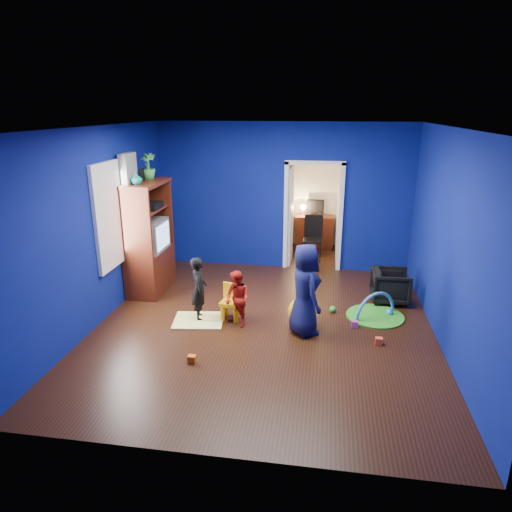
% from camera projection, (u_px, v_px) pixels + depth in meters
% --- Properties ---
extents(floor, '(5.00, 5.50, 0.01)m').
position_uv_depth(floor, '(264.00, 326.00, 6.90)').
color(floor, black).
rests_on(floor, ground).
extents(ceiling, '(5.00, 5.50, 0.01)m').
position_uv_depth(ceiling, '(265.00, 127.00, 5.99)').
color(ceiling, white).
rests_on(ceiling, wall_back).
extents(wall_back, '(5.00, 0.02, 2.90)m').
position_uv_depth(wall_back, '(283.00, 197.00, 9.03)').
color(wall_back, navy).
rests_on(wall_back, floor).
extents(wall_front, '(5.00, 0.02, 2.90)m').
position_uv_depth(wall_front, '(220.00, 318.00, 3.86)').
color(wall_front, navy).
rests_on(wall_front, floor).
extents(wall_left, '(0.02, 5.50, 2.90)m').
position_uv_depth(wall_left, '(99.00, 227.00, 6.81)').
color(wall_left, navy).
rests_on(wall_left, floor).
extents(wall_right, '(0.02, 5.50, 2.90)m').
position_uv_depth(wall_right, '(450.00, 241.00, 6.08)').
color(wall_right, navy).
rests_on(wall_right, floor).
extents(alcove, '(1.00, 1.75, 2.50)m').
position_uv_depth(alcove, '(315.00, 200.00, 9.82)').
color(alcove, silver).
rests_on(alcove, floor).
extents(armchair, '(0.63, 0.61, 0.56)m').
position_uv_depth(armchair, '(391.00, 286.00, 7.69)').
color(armchair, black).
rests_on(armchair, floor).
extents(child_black, '(0.33, 0.42, 1.01)m').
position_uv_depth(child_black, '(199.00, 289.00, 6.98)').
color(child_black, black).
rests_on(child_black, floor).
extents(child_navy, '(0.68, 0.78, 1.35)m').
position_uv_depth(child_navy, '(305.00, 289.00, 6.51)').
color(child_navy, '#0F1637').
rests_on(child_navy, floor).
extents(toddler_red, '(0.53, 0.52, 0.86)m').
position_uv_depth(toddler_red, '(237.00, 299.00, 6.80)').
color(toddler_red, red).
rests_on(toddler_red, floor).
extents(vase, '(0.20, 0.20, 0.19)m').
position_uv_depth(vase, '(137.00, 179.00, 7.36)').
color(vase, '#0C5661').
rests_on(vase, tv_armoire).
extents(potted_plant, '(0.26, 0.26, 0.45)m').
position_uv_depth(potted_plant, '(148.00, 166.00, 7.81)').
color(potted_plant, '#31873B').
rests_on(potted_plant, tv_armoire).
extents(tv_armoire, '(0.58, 1.14, 1.96)m').
position_uv_depth(tv_armoire, '(148.00, 237.00, 7.98)').
color(tv_armoire, '#371609').
rests_on(tv_armoire, floor).
extents(crt_tv, '(0.46, 0.70, 0.54)m').
position_uv_depth(crt_tv, '(150.00, 235.00, 7.96)').
color(crt_tv, silver).
rests_on(crt_tv, tv_armoire).
extents(yellow_blanket, '(0.83, 0.70, 0.03)m').
position_uv_depth(yellow_blanket, '(199.00, 321.00, 7.04)').
color(yellow_blanket, '#F2E07A').
rests_on(yellow_blanket, floor).
extents(hopper_ball, '(0.42, 0.42, 0.42)m').
position_uv_depth(hopper_ball, '(301.00, 312.00, 6.90)').
color(hopper_ball, yellow).
rests_on(hopper_ball, floor).
extents(kid_chair, '(0.33, 0.33, 0.50)m').
position_uv_depth(kid_chair, '(230.00, 304.00, 7.06)').
color(kid_chair, yellow).
rests_on(kid_chair, floor).
extents(play_mat, '(0.89, 0.89, 0.02)m').
position_uv_depth(play_mat, '(375.00, 316.00, 7.20)').
color(play_mat, green).
rests_on(play_mat, floor).
extents(toy_arch, '(0.66, 0.53, 0.80)m').
position_uv_depth(toy_arch, '(375.00, 315.00, 7.20)').
color(toy_arch, '#3F8CD8').
rests_on(toy_arch, floor).
extents(window_left, '(0.03, 0.95, 1.55)m').
position_uv_depth(window_left, '(110.00, 215.00, 7.11)').
color(window_left, white).
rests_on(window_left, wall_left).
extents(curtain, '(0.14, 0.42, 2.40)m').
position_uv_depth(curtain, '(133.00, 225.00, 7.70)').
color(curtain, slate).
rests_on(curtain, floor).
extents(doorway, '(1.16, 0.10, 2.10)m').
position_uv_depth(doorway, '(313.00, 218.00, 9.06)').
color(doorway, white).
rests_on(doorway, floor).
extents(study_desk, '(0.88, 0.44, 0.75)m').
position_uv_depth(study_desk, '(314.00, 231.00, 10.69)').
color(study_desk, '#3D140A').
rests_on(study_desk, floor).
extents(desk_monitor, '(0.40, 0.05, 0.32)m').
position_uv_depth(desk_monitor, '(315.00, 206.00, 10.63)').
color(desk_monitor, black).
rests_on(desk_monitor, study_desk).
extents(desk_lamp, '(0.14, 0.14, 0.14)m').
position_uv_depth(desk_lamp, '(303.00, 207.00, 10.62)').
color(desk_lamp, '#FFD88C').
rests_on(desk_lamp, study_desk).
extents(folding_chair, '(0.40, 0.40, 0.92)m').
position_uv_depth(folding_chair, '(313.00, 239.00, 9.76)').
color(folding_chair, black).
rests_on(folding_chair, floor).
extents(book_shelf, '(0.88, 0.24, 0.04)m').
position_uv_depth(book_shelf, '(317.00, 160.00, 10.28)').
color(book_shelf, white).
rests_on(book_shelf, study_desk).
extents(toy_0, '(0.10, 0.08, 0.10)m').
position_uv_depth(toy_0, '(379.00, 341.00, 6.35)').
color(toy_0, '#F55328').
rests_on(toy_0, floor).
extents(toy_1, '(0.11, 0.11, 0.11)m').
position_uv_depth(toy_1, '(390.00, 312.00, 7.24)').
color(toy_1, '#28A1E6').
rests_on(toy_1, floor).
extents(toy_2, '(0.10, 0.08, 0.10)m').
position_uv_depth(toy_2, '(192.00, 359.00, 5.90)').
color(toy_2, '#FA5A0D').
rests_on(toy_2, floor).
extents(toy_3, '(0.11, 0.11, 0.11)m').
position_uv_depth(toy_3, '(333.00, 309.00, 7.35)').
color(toy_3, green).
rests_on(toy_3, floor).
extents(toy_4, '(0.10, 0.08, 0.10)m').
position_uv_depth(toy_4, '(355.00, 324.00, 6.85)').
color(toy_4, '#B94596').
rests_on(toy_4, floor).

